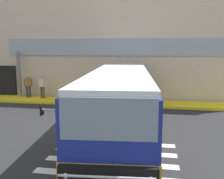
# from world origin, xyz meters

# --- Properties ---
(ground_plane) EXTENTS (80.00, 90.00, 0.02)m
(ground_plane) POSITION_xyz_m (0.00, 0.00, -0.01)
(ground_plane) COLOR #232326
(ground_plane) RESTS_ON ground
(bay_paint_stripes) EXTENTS (4.40, 3.96, 0.01)m
(bay_paint_stripes) POSITION_xyz_m (2.00, -4.20, 0.00)
(bay_paint_stripes) COLOR silver
(bay_paint_stripes) RESTS_ON ground
(terminal_building) EXTENTS (24.91, 13.80, 8.18)m
(terminal_building) POSITION_xyz_m (-0.70, 11.65, 4.08)
(terminal_building) COLOR beige
(terminal_building) RESTS_ON ground
(boarding_curb) EXTENTS (27.11, 2.00, 0.15)m
(boarding_curb) POSITION_xyz_m (0.00, 4.80, 0.07)
(boarding_curb) COLOR yellow
(boarding_curb) RESTS_ON ground
(entry_support_column) EXTENTS (0.28, 0.28, 3.34)m
(entry_support_column) POSITION_xyz_m (-6.57, 5.40, 1.82)
(entry_support_column) COLOR slate
(entry_support_column) RESTS_ON boarding_curb
(bus_main_foreground) EXTENTS (3.59, 12.07, 2.70)m
(bus_main_foreground) POSITION_xyz_m (1.80, -0.54, 1.34)
(bus_main_foreground) COLOR navy
(bus_main_foreground) RESTS_ON ground
(passenger_near_column) EXTENTS (0.54, 0.48, 1.68)m
(passenger_near_column) POSITION_xyz_m (-5.78, 5.20, 1.11)
(passenger_near_column) COLOR #2D2D33
(passenger_near_column) RESTS_ON boarding_curb
(passenger_by_doorway) EXTENTS (0.58, 0.28, 1.68)m
(passenger_by_doorway) POSITION_xyz_m (-4.63, 5.08, 1.08)
(passenger_by_doorway) COLOR #4C4233
(passenger_by_doorway) RESTS_ON boarding_curb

